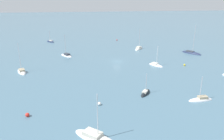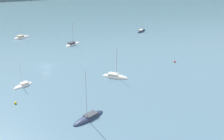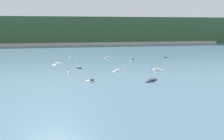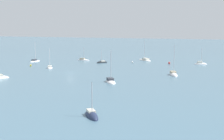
{
  "view_description": "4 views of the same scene",
  "coord_description": "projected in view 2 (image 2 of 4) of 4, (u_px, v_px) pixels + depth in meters",
  "views": [
    {
      "loc": [
        -77.47,
        14.66,
        22.96
      ],
      "look_at": [
        -16.64,
        4.61,
        2.35
      ],
      "focal_mm": 35.0,
      "sensor_mm": 36.0,
      "label": 1
    },
    {
      "loc": [
        -3.9,
        -94.03,
        38.64
      ],
      "look_at": [
        18.0,
        -14.04,
        2.5
      ],
      "focal_mm": 50.0,
      "sensor_mm": 36.0,
      "label": 2
    },
    {
      "loc": [
        -23.85,
        -113.16,
        26.65
      ],
      "look_at": [
        -9.95,
        -13.8,
        1.2
      ],
      "focal_mm": 28.0,
      "sensor_mm": 36.0,
      "label": 3
    },
    {
      "loc": [
        88.89,
        50.78,
        15.05
      ],
      "look_at": [
        2.82,
        15.94,
        2.09
      ],
      "focal_mm": 50.0,
      "sensor_mm": 36.0,
      "label": 4
    }
  ],
  "objects": [
    {
      "name": "sailboat_1",
      "position": [
        115.0,
        77.0,
        91.71
      ],
      "size": [
        7.94,
        6.33,
        10.45
      ],
      "rotation": [
        0.0,
        0.0,
        5.71
      ],
      "color": "white",
      "rests_on": "ground_plane"
    },
    {
      "name": "sailboat_10",
      "position": [
        23.0,
        86.0,
        86.53
      ],
      "size": [
        6.02,
        4.73,
        7.6
      ],
      "rotation": [
        0.0,
        0.0,
        3.69
      ],
      "color": "silver",
      "rests_on": "ground_plane"
    },
    {
      "name": "mooring_buoy_3",
      "position": [
        175.0,
        61.0,
        102.52
      ],
      "size": [
        0.58,
        0.58,
        0.58
      ],
      "color": "red",
      "rests_on": "ground_plane"
    },
    {
      "name": "sailboat_6",
      "position": [
        73.0,
        44.0,
        119.04
      ],
      "size": [
        6.95,
        5.81,
        9.37
      ],
      "rotation": [
        0.0,
        0.0,
        0.61
      ],
      "color": "silver",
      "rests_on": "ground_plane"
    },
    {
      "name": "sailboat_2",
      "position": [
        141.0,
        31.0,
        134.99
      ],
      "size": [
        5.63,
        5.06,
        6.88
      ],
      "rotation": [
        0.0,
        0.0,
        0.69
      ],
      "color": "#232D4C",
      "rests_on": "ground_plane"
    },
    {
      "name": "sailboat_8",
      "position": [
        22.0,
        38.0,
        126.46
      ],
      "size": [
        7.19,
        4.74,
        10.34
      ],
      "rotation": [
        0.0,
        0.0,
        0.41
      ],
      "color": "silver",
      "rests_on": "ground_plane"
    },
    {
      "name": "ground_plane",
      "position": [
        46.0,
        66.0,
        99.52
      ],
      "size": [
        600.0,
        600.0,
        0.0
      ],
      "primitive_type": "plane",
      "color": "slate"
    },
    {
      "name": "mooring_buoy_0",
      "position": [
        15.0,
        103.0,
        77.22
      ],
      "size": [
        0.64,
        0.64,
        0.64
      ],
      "color": "yellow",
      "rests_on": "ground_plane"
    },
    {
      "name": "sailboat_7",
      "position": [
        89.0,
        118.0,
        71.16
      ],
      "size": [
        8.97,
        6.83,
        12.94
      ],
      "rotation": [
        0.0,
        0.0,
        3.69
      ],
      "color": "#232D4C",
      "rests_on": "ground_plane"
    }
  ]
}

